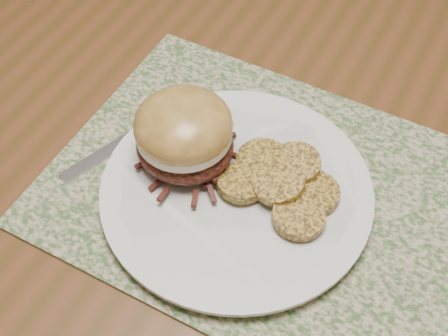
# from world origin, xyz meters

# --- Properties ---
(dining_table) EXTENTS (1.50, 0.90, 0.75)m
(dining_table) POSITION_xyz_m (0.00, 0.00, 0.67)
(dining_table) COLOR brown
(dining_table) RESTS_ON ground
(placemat) EXTENTS (0.45, 0.33, 0.00)m
(placemat) POSITION_xyz_m (0.06, -0.12, 0.75)
(placemat) COLOR #3E5B2E
(placemat) RESTS_ON dining_table
(dinner_plate) EXTENTS (0.26, 0.26, 0.02)m
(dinner_plate) POSITION_xyz_m (0.03, -0.14, 0.76)
(dinner_plate) COLOR white
(dinner_plate) RESTS_ON placemat
(pork_sandwich) EXTENTS (0.13, 0.12, 0.08)m
(pork_sandwich) POSITION_xyz_m (-0.04, -0.13, 0.81)
(pork_sandwich) COLOR black
(pork_sandwich) RESTS_ON dinner_plate
(roasted_potatoes) EXTENTS (0.13, 0.12, 0.03)m
(roasted_potatoes) POSITION_xyz_m (0.07, -0.12, 0.78)
(roasted_potatoes) COLOR #AF8733
(roasted_potatoes) RESTS_ON dinner_plate
(fork) EXTENTS (0.08, 0.18, 0.00)m
(fork) POSITION_xyz_m (-0.11, -0.12, 0.76)
(fork) COLOR silver
(fork) RESTS_ON placemat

